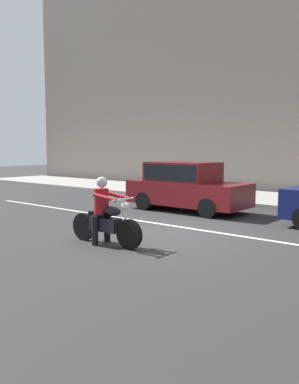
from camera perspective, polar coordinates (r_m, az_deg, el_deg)
ground_plane at (r=10.51m, az=2.72°, el=-5.88°), size 80.00×80.00×0.00m
sidewalk_slab at (r=17.47m, az=18.82°, el=-1.15°), size 40.00×4.40×0.14m
lane_marking_stripe at (r=11.39m, az=4.26°, el=-4.93°), size 18.00×0.14×0.01m
motorcycle_with_rider_crimson at (r=9.28m, az=-6.32°, el=-3.51°), size 2.09×0.70×1.56m
parked_sedan_maroon at (r=14.24m, az=5.14°, el=0.85°), size 4.30×1.82×1.72m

